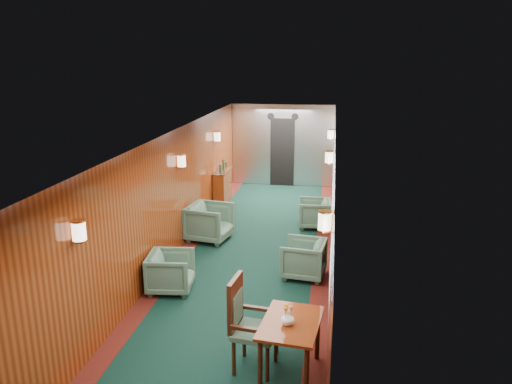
# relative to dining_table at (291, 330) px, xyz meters

# --- Properties ---
(room) EXTENTS (12.00, 12.10, 2.40)m
(room) POSITION_rel_dining_table_xyz_m (-1.06, 3.28, 1.03)
(room) COLOR black
(room) RESTS_ON ground
(bulkhead) EXTENTS (2.98, 0.17, 2.39)m
(bulkhead) POSITION_rel_dining_table_xyz_m (-1.06, 9.19, 0.58)
(bulkhead) COLOR silver
(bulkhead) RESTS_ON ground
(windows_right) EXTENTS (0.02, 8.60, 0.80)m
(windows_right) POSITION_rel_dining_table_xyz_m (0.43, 3.53, 0.85)
(windows_right) COLOR silver
(windows_right) RESTS_ON ground
(wall_sconces) EXTENTS (2.97, 7.97, 0.25)m
(wall_sconces) POSITION_rel_dining_table_xyz_m (-1.06, 3.84, 1.19)
(wall_sconces) COLOR #FFE8C6
(wall_sconces) RESTS_ON ground
(dining_table) EXTENTS (0.77, 1.03, 0.72)m
(dining_table) POSITION_rel_dining_table_xyz_m (0.00, 0.00, 0.00)
(dining_table) COLOR maroon
(dining_table) RESTS_ON ground
(side_chair) EXTENTS (0.59, 0.61, 1.19)m
(side_chair) POSITION_rel_dining_table_xyz_m (-0.55, 0.08, 0.04)
(side_chair) COLOR #1A3D30
(side_chair) RESTS_ON ground
(credenza) EXTENTS (0.31, 0.98, 1.15)m
(credenza) POSITION_rel_dining_table_xyz_m (-2.40, 7.00, -0.15)
(credenza) COLOR maroon
(credenza) RESTS_ON ground
(flower_vase) EXTENTS (0.20, 0.20, 0.16)m
(flower_vase) POSITION_rel_dining_table_xyz_m (-0.03, -0.07, 0.20)
(flower_vase) COLOR white
(flower_vase) RESTS_ON dining_table
(armchair_left_near) EXTENTS (0.79, 0.77, 0.65)m
(armchair_left_near) POSITION_rel_dining_table_xyz_m (-2.14, 1.95, -0.27)
(armchair_left_near) COLOR #1A3D30
(armchair_left_near) RESTS_ON ground
(armchair_left_far) EXTENTS (0.98, 0.96, 0.77)m
(armchair_left_far) POSITION_rel_dining_table_xyz_m (-2.07, 4.33, -0.22)
(armchair_left_far) COLOR #1A3D30
(armchair_left_far) RESTS_ON ground
(armchair_right_near) EXTENTS (0.81, 0.79, 0.67)m
(armchair_right_near) POSITION_rel_dining_table_xyz_m (-0.02, 2.82, -0.27)
(armchair_right_near) COLOR #1A3D30
(armchair_right_near) RESTS_ON ground
(armchair_right_far) EXTENTS (0.73, 0.71, 0.64)m
(armchair_right_far) POSITION_rel_dining_table_xyz_m (0.06, 5.47, -0.28)
(armchair_right_far) COLOR #1A3D30
(armchair_right_far) RESTS_ON ground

